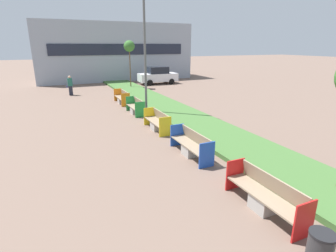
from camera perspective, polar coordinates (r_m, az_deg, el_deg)
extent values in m
cube|color=#426B33|center=(12.36, 11.86, -2.30)|extent=(2.80, 120.00, 0.18)
cube|color=#939EAD|center=(34.01, -11.48, 15.55)|extent=(18.14, 5.62, 6.61)
cube|color=#1E2333|center=(31.23, -10.26, 16.09)|extent=(15.24, 0.08, 1.20)
cube|color=#ADA8A0|center=(7.54, 20.00, -15.46)|extent=(0.52, 0.60, 0.42)
cube|color=gray|center=(7.42, 20.19, -13.96)|extent=(0.58, 2.34, 0.05)
cube|color=gray|center=(7.47, 21.92, -11.64)|extent=(0.14, 2.25, 0.48)
cube|color=red|center=(6.77, 27.52, -17.92)|extent=(0.62, 0.04, 0.94)
cube|color=red|center=(8.16, 14.36, -10.13)|extent=(0.62, 0.04, 0.94)
cube|color=#ADA8A0|center=(10.31, 4.88, -5.29)|extent=(0.52, 0.60, 0.42)
cube|color=gray|center=(10.22, 4.92, -4.10)|extent=(0.58, 2.31, 0.05)
cube|color=gray|center=(10.26, 6.27, -2.50)|extent=(0.14, 2.22, 0.48)
cube|color=blue|center=(9.28, 8.46, -6.29)|extent=(0.62, 0.04, 0.94)
cube|color=blue|center=(11.18, 2.00, -1.95)|extent=(0.62, 0.04, 0.94)
cube|color=#ADA8A0|center=(13.28, -2.45, -0.01)|extent=(0.52, 0.60, 0.42)
cube|color=gray|center=(13.22, -2.46, 0.95)|extent=(0.58, 2.08, 0.05)
cube|color=gray|center=(13.24, -1.39, 2.17)|extent=(0.14, 1.99, 0.48)
cube|color=yellow|center=(12.27, -0.61, -0.18)|extent=(0.62, 0.04, 0.94)
cube|color=yellow|center=(14.16, -4.06, 2.17)|extent=(0.62, 0.04, 0.94)
cube|color=#ADA8A0|center=(16.57, -7.14, 3.38)|extent=(0.52, 0.60, 0.42)
cube|color=gray|center=(16.52, -7.17, 4.16)|extent=(0.58, 1.88, 0.05)
cube|color=gray|center=(16.54, -6.31, 5.14)|extent=(0.14, 1.81, 0.48)
cube|color=#238C3D|center=(15.62, -6.11, 3.55)|extent=(0.62, 0.04, 0.94)
cube|color=#238C3D|center=(17.41, -8.13, 4.91)|extent=(0.62, 0.04, 0.94)
cube|color=#ADA8A0|center=(19.65, -10.02, 5.45)|extent=(0.52, 0.60, 0.42)
cube|color=gray|center=(19.60, -10.06, 6.11)|extent=(0.58, 2.14, 0.05)
cube|color=gray|center=(19.62, -9.33, 6.93)|extent=(0.14, 2.05, 0.48)
cube|color=orange|center=(18.56, -9.21, 5.63)|extent=(0.62, 0.04, 0.94)
cube|color=orange|center=(20.64, -10.84, 6.71)|extent=(0.62, 0.04, 0.94)
cylinder|color=black|center=(5.85, 30.67, -19.65)|extent=(0.47, 0.47, 0.05)
cylinder|color=#56595B|center=(16.05, -5.10, 17.86)|extent=(0.14, 0.14, 8.66)
cylinder|color=brown|center=(26.42, -8.23, 12.16)|extent=(0.10, 0.10, 3.73)
sphere|color=#38702D|center=(26.32, -8.44, 16.84)|extent=(1.05, 1.05, 1.05)
cube|color=#232633|center=(24.03, -20.40, 7.23)|extent=(0.30, 0.22, 0.80)
cube|color=#236051|center=(23.92, -20.58, 8.93)|extent=(0.38, 0.24, 0.65)
sphere|color=tan|center=(23.87, -20.69, 9.96)|extent=(0.22, 0.22, 0.22)
cube|color=navy|center=(23.95, -21.16, 8.00)|extent=(0.12, 0.20, 0.18)
cube|color=silver|center=(29.29, -2.23, 10.56)|extent=(4.24, 1.86, 0.84)
cube|color=black|center=(29.21, -2.25, 12.08)|extent=(2.14, 1.60, 0.72)
cylinder|color=black|center=(29.02, 0.79, 9.67)|extent=(0.60, 0.20, 0.60)
cylinder|color=black|center=(30.65, -0.66, 10.08)|extent=(0.60, 0.20, 0.60)
cylinder|color=black|center=(28.06, -3.94, 9.37)|extent=(0.60, 0.20, 0.60)
cylinder|color=black|center=(29.73, -5.17, 9.79)|extent=(0.60, 0.20, 0.60)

